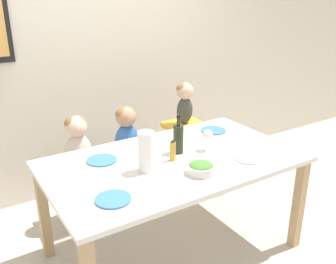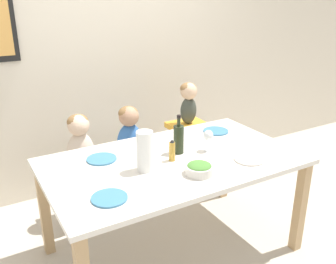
# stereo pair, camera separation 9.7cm
# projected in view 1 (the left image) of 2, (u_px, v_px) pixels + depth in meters

# --- Properties ---
(ground_plane) EXTENTS (14.00, 14.00, 0.00)m
(ground_plane) POSITION_uv_depth(u_px,v_px,m) (173.00, 249.00, 2.92)
(ground_plane) COLOR #BCB2A3
(wall_back) EXTENTS (10.00, 0.09, 2.70)m
(wall_back) POSITION_uv_depth(u_px,v_px,m) (95.00, 52.00, 3.51)
(wall_back) COLOR beige
(wall_back) RESTS_ON ground_plane
(dining_table) EXTENTS (1.79, 1.04, 0.78)m
(dining_table) POSITION_uv_depth(u_px,v_px,m) (174.00, 170.00, 2.68)
(dining_table) COLOR silver
(dining_table) RESTS_ON ground_plane
(chair_far_left) EXTENTS (0.41, 0.36, 0.44)m
(chair_far_left) POSITION_uv_depth(u_px,v_px,m) (81.00, 183.00, 3.16)
(chair_far_left) COLOR silver
(chair_far_left) RESTS_ON ground_plane
(chair_far_center) EXTENTS (0.41, 0.36, 0.44)m
(chair_far_center) POSITION_uv_depth(u_px,v_px,m) (128.00, 170.00, 3.39)
(chair_far_center) COLOR silver
(chair_far_center) RESTS_ON ground_plane
(chair_right_highchair) EXTENTS (0.35, 0.31, 0.70)m
(chair_right_highchair) POSITION_uv_depth(u_px,v_px,m) (184.00, 139.00, 3.63)
(chair_right_highchair) COLOR silver
(chair_right_highchair) RESTS_ON ground_plane
(person_child_left) EXTENTS (0.24, 0.18, 0.52)m
(person_child_left) POSITION_uv_depth(u_px,v_px,m) (77.00, 143.00, 3.04)
(person_child_left) COLOR beige
(person_child_left) RESTS_ON chair_far_left
(person_child_center) EXTENTS (0.24, 0.18, 0.52)m
(person_child_center) POSITION_uv_depth(u_px,v_px,m) (127.00, 133.00, 3.26)
(person_child_center) COLOR #3366B2
(person_child_center) RESTS_ON chair_far_center
(person_baby_right) EXTENTS (0.16, 0.16, 0.40)m
(person_baby_right) POSITION_uv_depth(u_px,v_px,m) (185.00, 99.00, 3.49)
(person_baby_right) COLOR #3D4238
(person_baby_right) RESTS_ON chair_right_highchair
(wine_bottle) EXTENTS (0.08, 0.08, 0.29)m
(wine_bottle) POSITION_uv_depth(u_px,v_px,m) (178.00, 138.00, 2.71)
(wine_bottle) COLOR #232D19
(wine_bottle) RESTS_ON dining_table
(paper_towel_roll) EXTENTS (0.11, 0.11, 0.27)m
(paper_towel_roll) POSITION_uv_depth(u_px,v_px,m) (146.00, 152.00, 2.43)
(paper_towel_roll) COLOR white
(paper_towel_roll) RESTS_ON dining_table
(wine_glass_near) EXTENTS (0.07, 0.07, 0.16)m
(wine_glass_near) POSITION_uv_depth(u_px,v_px,m) (208.00, 135.00, 2.75)
(wine_glass_near) COLOR white
(wine_glass_near) RESTS_ON dining_table
(salad_bowl_large) EXTENTS (0.19, 0.19, 0.08)m
(salad_bowl_large) POSITION_uv_depth(u_px,v_px,m) (201.00, 168.00, 2.43)
(salad_bowl_large) COLOR silver
(salad_bowl_large) RESTS_ON dining_table
(dinner_plate_front_left) EXTENTS (0.21, 0.21, 0.01)m
(dinner_plate_front_left) POSITION_uv_depth(u_px,v_px,m) (113.00, 199.00, 2.13)
(dinner_plate_front_left) COLOR teal
(dinner_plate_front_left) RESTS_ON dining_table
(dinner_plate_back_left) EXTENTS (0.21, 0.21, 0.01)m
(dinner_plate_back_left) POSITION_uv_depth(u_px,v_px,m) (102.00, 160.00, 2.62)
(dinner_plate_back_left) COLOR teal
(dinner_plate_back_left) RESTS_ON dining_table
(dinner_plate_back_right) EXTENTS (0.21, 0.21, 0.01)m
(dinner_plate_back_right) POSITION_uv_depth(u_px,v_px,m) (213.00, 130.00, 3.17)
(dinner_plate_back_right) COLOR teal
(dinner_plate_back_right) RESTS_ON dining_table
(dinner_plate_front_right) EXTENTS (0.21, 0.21, 0.01)m
(dinner_plate_front_right) POSITION_uv_depth(u_px,v_px,m) (249.00, 158.00, 2.65)
(dinner_plate_front_right) COLOR silver
(dinner_plate_front_right) RESTS_ON dining_table
(condiment_bottle_hot_sauce) EXTENTS (0.04, 0.04, 0.16)m
(condiment_bottle_hot_sauce) POSITION_uv_depth(u_px,v_px,m) (173.00, 150.00, 2.60)
(condiment_bottle_hot_sauce) COLOR #BC8E33
(condiment_bottle_hot_sauce) RESTS_ON dining_table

